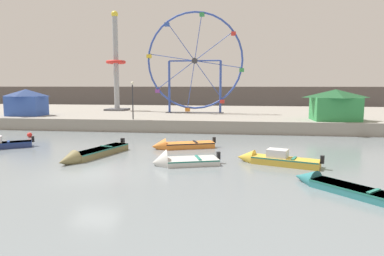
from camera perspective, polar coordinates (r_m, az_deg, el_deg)
ground_plane at (r=18.87m, az=-16.04°, el=-7.36°), size 240.00×240.00×0.00m
quay_promenade at (r=45.75m, az=-1.71°, el=2.11°), size 110.00×25.15×1.24m
distant_town_skyline at (r=66.37m, az=1.26°, el=5.05°), size 140.00×3.00×4.40m
motorboat_mustard_yellow at (r=20.77m, az=13.35°, el=-5.11°), size 4.98×2.66×1.21m
motorboat_olive_wood at (r=22.83m, az=-16.66°, el=-4.22°), size 2.78×6.18×1.09m
motorboat_orange_hull at (r=25.21m, az=-2.33°, el=-2.92°), size 4.77×2.74×1.16m
motorboat_pale_grey at (r=20.06m, az=-2.56°, el=-5.66°), size 4.15×2.67×1.50m
motorboat_teal_painted at (r=16.53m, az=23.44°, el=-9.02°), size 4.45×4.69×1.00m
ferris_wheel_blue_frame at (r=42.48m, az=0.45°, el=10.93°), size 12.05×1.20×12.35m
drop_tower_steel_tower at (r=47.94m, az=-12.63°, el=9.81°), size 2.80×2.80×13.29m
carnival_booth_blue_tent at (r=42.99m, az=-26.02°, el=3.97°), size 4.23×3.07×2.99m
carnival_booth_green_kiosk at (r=36.06m, az=22.91°, el=3.69°), size 4.72×3.72×3.03m
promenade_lamp_near at (r=34.70m, az=-9.94°, el=5.54°), size 0.32×0.32×3.80m
mooring_buoy_orange at (r=33.86m, az=-25.60°, el=-1.05°), size 0.44×0.44×0.44m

